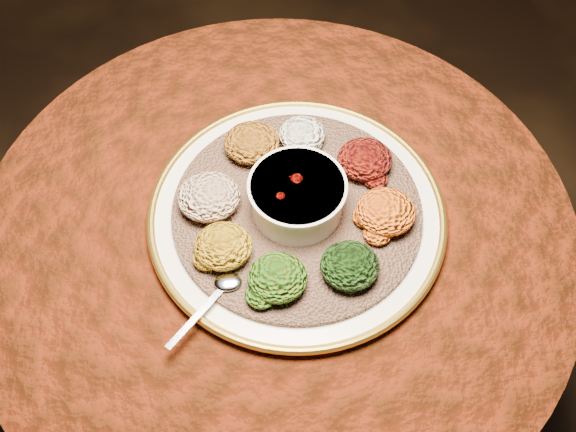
{
  "coord_description": "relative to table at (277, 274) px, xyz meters",
  "views": [
    {
      "loc": [
        -0.03,
        -0.55,
        1.59
      ],
      "look_at": [
        0.02,
        -0.01,
        0.76
      ],
      "focal_mm": 40.0,
      "sensor_mm": 36.0,
      "label": 1
    }
  ],
  "objects": [
    {
      "name": "table",
      "position": [
        0.0,
        0.0,
        0.0
      ],
      "size": [
        0.96,
        0.96,
        0.73
      ],
      "color": "black",
      "rests_on": "ground"
    },
    {
      "name": "platter",
      "position": [
        0.03,
        0.0,
        0.19
      ],
      "size": [
        0.52,
        0.52,
        0.02
      ],
      "rotation": [
        0.0,
        0.0,
        -0.18
      ],
      "color": "silver",
      "rests_on": "table"
    },
    {
      "name": "injera",
      "position": [
        0.03,
        0.0,
        0.2
      ],
      "size": [
        0.39,
        0.39,
        0.01
      ],
      "primitive_type": "cylinder",
      "rotation": [
        0.0,
        0.0,
        -0.0
      ],
      "color": "#885D44",
      "rests_on": "platter"
    },
    {
      "name": "stew_bowl",
      "position": [
        0.03,
        0.0,
        0.24
      ],
      "size": [
        0.15,
        0.15,
        0.06
      ],
      "color": "silver",
      "rests_on": "injera"
    },
    {
      "name": "spoon",
      "position": [
        -0.08,
        -0.13,
        0.21
      ],
      "size": [
        0.11,
        0.11,
        0.01
      ],
      "rotation": [
        0.0,
        0.0,
        -2.32
      ],
      "color": "silver",
      "rests_on": "injera"
    },
    {
      "name": "portion_ayib",
      "position": [
        0.06,
        0.14,
        0.23
      ],
      "size": [
        0.08,
        0.07,
        0.04
      ],
      "primitive_type": "ellipsoid",
      "color": "white",
      "rests_on": "injera"
    },
    {
      "name": "portion_kitfo",
      "position": [
        0.15,
        0.07,
        0.23
      ],
      "size": [
        0.09,
        0.08,
        0.04
      ],
      "primitive_type": "ellipsoid",
      "color": "black",
      "rests_on": "injera"
    },
    {
      "name": "portion_tikil",
      "position": [
        0.17,
        -0.03,
        0.23
      ],
      "size": [
        0.09,
        0.09,
        0.04
      ],
      "primitive_type": "ellipsoid",
      "color": "#A96C0E",
      "rests_on": "injera"
    },
    {
      "name": "portion_gomen",
      "position": [
        0.1,
        -0.12,
        0.23
      ],
      "size": [
        0.09,
        0.08,
        0.04
      ],
      "primitive_type": "ellipsoid",
      "color": "black",
      "rests_on": "injera"
    },
    {
      "name": "portion_mixveg",
      "position": [
        -0.01,
        -0.13,
        0.23
      ],
      "size": [
        0.09,
        0.08,
        0.04
      ],
      "primitive_type": "ellipsoid",
      "color": "#963609",
      "rests_on": "injera"
    },
    {
      "name": "portion_kik",
      "position": [
        -0.08,
        -0.07,
        0.23
      ],
      "size": [
        0.09,
        0.08,
        0.04
      ],
      "primitive_type": "ellipsoid",
      "color": "#B4880F",
      "rests_on": "injera"
    },
    {
      "name": "portion_timatim",
      "position": [
        -0.1,
        0.02,
        0.23
      ],
      "size": [
        0.1,
        0.09,
        0.05
      ],
      "primitive_type": "ellipsoid",
      "color": "maroon",
      "rests_on": "injera"
    },
    {
      "name": "portion_shiro",
      "position": [
        -0.03,
        0.12,
        0.23
      ],
      "size": [
        0.09,
        0.09,
        0.04
      ],
      "primitive_type": "ellipsoid",
      "color": "#8D4B11",
      "rests_on": "injera"
    }
  ]
}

